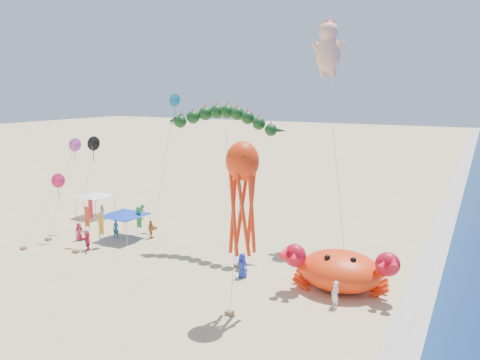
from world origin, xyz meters
The scene contains 11 objects.
ground centered at (0.00, 0.00, 0.00)m, with size 320.00×320.00×0.00m, color #D1B784.
foam_strip centered at (12.00, 0.00, 0.01)m, with size 320.00×320.00×0.00m, color silver.
crab_inflatable centered at (6.94, -0.30, 1.47)m, with size 7.59×5.70×3.33m.
dragon_kite centered at (-4.20, 3.30, 10.88)m, with size 10.00×5.05×11.98m.
cherub_kite centered at (2.42, 9.79, 17.08)m, with size 4.55×5.11×19.32m.
octopus_kite centered at (2.59, -6.42, 7.78)m, with size 2.01×1.81×10.63m.
canopy_blue centered at (-13.73, 1.54, 2.44)m, with size 3.75×3.75×2.71m.
canopy_white centered at (-21.86, 6.03, 2.44)m, with size 3.38×3.38×2.71m.
feather_flags centered at (-15.47, 0.70, 2.01)m, with size 6.70×3.40×3.20m.
beachgoers centered at (-11.88, 1.23, 0.86)m, with size 28.29×11.68×1.86m.
small_kites centered at (-16.55, 1.74, 7.93)m, with size 8.88×12.60×13.23m.
Camera 1 is at (14.95, -30.20, 13.52)m, focal length 35.00 mm.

